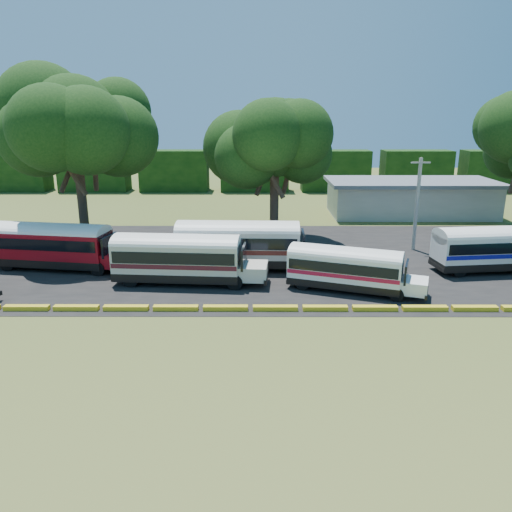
{
  "coord_description": "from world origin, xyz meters",
  "views": [
    {
      "loc": [
        0.43,
        -26.93,
        11.55
      ],
      "look_at": [
        0.32,
        6.0,
        1.97
      ],
      "focal_mm": 35.0,
      "sensor_mm": 36.0,
      "label": 1
    }
  ],
  "objects_px": {
    "bus_red": "(54,243)",
    "bus_white_red": "(348,267)",
    "tree_west": "(74,122)",
    "bus_cream_west": "(181,256)"
  },
  "relations": [
    {
      "from": "bus_red",
      "to": "bus_white_red",
      "type": "relative_size",
      "value": 1.19
    },
    {
      "from": "bus_red",
      "to": "tree_west",
      "type": "xyz_separation_m",
      "value": [
        0.1,
        6.52,
        8.64
      ]
    },
    {
      "from": "bus_red",
      "to": "bus_cream_west",
      "type": "distance_m",
      "value": 10.51
    },
    {
      "from": "bus_red",
      "to": "bus_cream_west",
      "type": "relative_size",
      "value": 1.02
    },
    {
      "from": "tree_west",
      "to": "bus_white_red",
      "type": "bearing_deg",
      "value": -28.02
    },
    {
      "from": "bus_cream_west",
      "to": "tree_west",
      "type": "height_order",
      "value": "tree_west"
    },
    {
      "from": "bus_cream_west",
      "to": "bus_white_red",
      "type": "distance_m",
      "value": 11.38
    },
    {
      "from": "bus_red",
      "to": "bus_cream_west",
      "type": "bearing_deg",
      "value": -9.19
    },
    {
      "from": "bus_cream_west",
      "to": "bus_white_red",
      "type": "bearing_deg",
      "value": -3.23
    },
    {
      "from": "bus_white_red",
      "to": "tree_west",
      "type": "distance_m",
      "value": 25.61
    }
  ]
}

